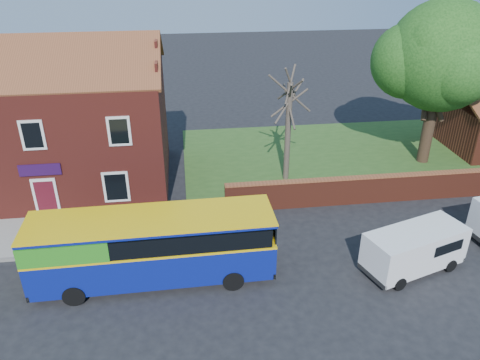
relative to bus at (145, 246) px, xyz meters
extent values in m
plane|color=black|center=(1.75, -1.94, -1.70)|extent=(120.00, 120.00, 0.00)
cube|color=gray|center=(-5.25, 3.81, -1.64)|extent=(18.00, 3.50, 0.12)
cube|color=slate|center=(-5.25, 2.06, -1.63)|extent=(18.00, 0.15, 0.14)
cube|color=#426B28|center=(14.75, 11.06, -1.68)|extent=(26.00, 12.00, 0.04)
cube|color=maroon|center=(-5.25, 9.56, 1.55)|extent=(12.00, 8.00, 6.50)
cube|color=brown|center=(-5.25, 7.56, 5.80)|extent=(12.30, 4.08, 2.16)
cube|color=brown|center=(-5.25, 11.56, 5.80)|extent=(12.30, 4.08, 2.16)
cube|color=black|center=(-5.25, 5.53, 2.90)|extent=(1.10, 0.06, 1.50)
cube|color=#4C0F19|center=(-5.25, 5.51, -0.60)|extent=(0.95, 0.04, 2.10)
cube|color=silver|center=(-5.25, 5.53, -0.55)|extent=(1.20, 0.06, 2.30)
cube|color=#270C38|center=(-5.25, 5.50, 1.10)|extent=(2.00, 0.06, 0.60)
cube|color=maroon|center=(14.75, 5.06, -0.95)|extent=(22.00, 0.30, 1.50)
cube|color=brown|center=(14.75, 5.06, -0.15)|extent=(22.00, 0.38, 0.10)
cube|color=navy|center=(0.32, 0.00, -0.58)|extent=(9.83, 2.60, 1.56)
cube|color=#E9B80C|center=(0.32, 0.00, 0.20)|extent=(9.85, 2.62, 0.10)
cube|color=black|center=(0.32, 0.00, 0.66)|extent=(9.44, 2.62, 0.78)
cube|color=#309420|center=(-2.92, -0.05, 0.66)|extent=(3.37, 2.54, 0.83)
cube|color=navy|center=(0.32, 0.00, 1.18)|extent=(9.83, 2.60, 0.14)
cube|color=#E9B80C|center=(0.32, 0.00, 1.26)|extent=(9.87, 2.64, 0.06)
cylinder|color=black|center=(-2.80, -1.19, -1.26)|extent=(0.89, 0.29, 0.88)
cylinder|color=black|center=(-2.84, 1.10, -1.26)|extent=(0.89, 0.29, 0.88)
cylinder|color=black|center=(3.47, -1.09, -1.26)|extent=(0.89, 0.29, 0.88)
cylinder|color=black|center=(3.43, 1.20, -1.26)|extent=(0.89, 0.29, 0.88)
cube|color=white|center=(11.29, -0.77, -0.60)|extent=(4.75, 3.04, 1.68)
cube|color=black|center=(13.18, -0.15, -0.34)|extent=(0.54, 1.45, 0.66)
cube|color=black|center=(13.36, -0.10, -1.35)|extent=(0.64, 1.71, 0.21)
cylinder|color=black|center=(10.21, -1.99, -1.41)|extent=(0.62, 0.39, 0.58)
cylinder|color=black|center=(9.70, -0.42, -1.41)|extent=(0.62, 0.39, 0.58)
cylinder|color=black|center=(12.89, -1.11, -1.41)|extent=(0.62, 0.39, 0.58)
cylinder|color=black|center=(12.38, 0.45, -1.41)|extent=(0.62, 0.39, 0.58)
cylinder|color=black|center=(15.87, 1.45, -1.39)|extent=(0.66, 0.31, 0.63)
cylinder|color=black|center=(17.03, 9.69, 0.37)|extent=(0.72, 0.72, 4.15)
sphere|color=#3A7E27|center=(17.03, 9.69, 5.06)|extent=(6.49, 6.49, 6.49)
sphere|color=#3A7E27|center=(18.92, 10.05, 4.52)|extent=(4.69, 4.69, 4.69)
sphere|color=#3A7E27|center=(15.31, 10.23, 4.70)|extent=(4.51, 4.51, 4.51)
cylinder|color=#4C4238|center=(7.73, 8.39, 1.24)|extent=(0.34, 0.34, 5.89)
cylinder|color=#4C4238|center=(7.73, 8.39, 3.34)|extent=(0.35, 2.87, 2.31)
cylinder|color=#4C4238|center=(7.73, 8.39, 3.13)|extent=(1.50, 2.12, 2.12)
cylinder|color=#4C4238|center=(7.73, 8.39, 3.55)|extent=(2.41, 1.10, 2.35)
camera|label=1|loc=(1.83, -16.05, 11.11)|focal=35.00mm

